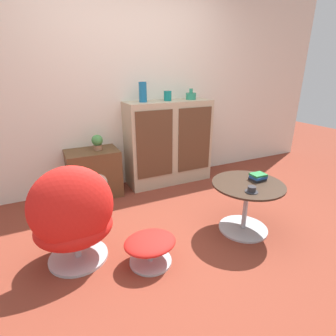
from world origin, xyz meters
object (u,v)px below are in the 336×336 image
(tv_console, at_px, (94,173))
(ottoman, at_px, (150,245))
(coffee_table, at_px, (246,201))
(vase_inner_left, at_px, (168,96))
(potted_plant, at_px, (97,142))
(vase_leftmost, at_px, (143,92))
(sideboard, at_px, (169,143))
(egg_chair, at_px, (73,218))
(vase_inner_right, at_px, (191,96))
(book_stack, at_px, (258,177))
(teacup, at_px, (252,190))

(tv_console, bearing_deg, ottoman, -84.11)
(tv_console, height_order, coffee_table, tv_console)
(coffee_table, height_order, vase_inner_left, vase_inner_left)
(coffee_table, relative_size, potted_plant, 3.61)
(vase_leftmost, bearing_deg, sideboard, -0.64)
(egg_chair, height_order, potted_plant, egg_chair)
(sideboard, relative_size, vase_leftmost, 4.82)
(vase_inner_right, height_order, potted_plant, vase_inner_right)
(tv_console, relative_size, egg_chair, 0.70)
(ottoman, height_order, book_stack, book_stack)
(ottoman, height_order, teacup, teacup)
(teacup, xyz_separation_m, book_stack, (0.23, 0.17, 0.01))
(vase_leftmost, xyz_separation_m, teacup, (0.38, -1.58, -0.71))
(egg_chair, relative_size, potted_plant, 4.72)
(tv_console, height_order, ottoman, tv_console)
(sideboard, relative_size, ottoman, 2.70)
(vase_inner_left, height_order, teacup, vase_inner_left)
(tv_console, relative_size, ottoman, 1.44)
(ottoman, distance_m, vase_inner_left, 1.98)
(sideboard, bearing_deg, teacup, -89.03)
(vase_leftmost, distance_m, book_stack, 1.68)
(egg_chair, height_order, coffee_table, egg_chair)
(sideboard, distance_m, vase_leftmost, 0.76)
(tv_console, distance_m, book_stack, 1.91)
(vase_leftmost, bearing_deg, vase_inner_left, 0.00)
(sideboard, relative_size, book_stack, 7.97)
(potted_plant, bearing_deg, vase_inner_left, 0.79)
(vase_inner_left, height_order, book_stack, vase_inner_left)
(egg_chair, xyz_separation_m, book_stack, (1.67, -0.20, 0.12))
(tv_console, height_order, vase_leftmost, vase_leftmost)
(ottoman, bearing_deg, vase_leftmost, 70.07)
(vase_inner_left, xyz_separation_m, teacup, (0.04, -1.58, -0.65))
(sideboard, xyz_separation_m, teacup, (0.03, -1.57, -0.04))
(ottoman, bearing_deg, potted_plant, 92.85)
(teacup, bearing_deg, book_stack, 36.29)
(sideboard, relative_size, vase_inner_left, 9.39)
(sideboard, height_order, coffee_table, sideboard)
(ottoman, xyz_separation_m, potted_plant, (-0.07, 1.45, 0.52))
(ottoman, bearing_deg, coffee_table, 2.07)
(coffee_table, distance_m, vase_inner_left, 1.67)
(tv_console, bearing_deg, book_stack, -47.19)
(ottoman, distance_m, potted_plant, 1.54)
(sideboard, bearing_deg, vase_leftmost, 179.36)
(vase_inner_left, distance_m, teacup, 1.71)
(coffee_table, relative_size, book_stack, 4.62)
(vase_leftmost, distance_m, vase_inner_right, 0.68)
(sideboard, relative_size, vase_inner_right, 8.21)
(tv_console, distance_m, teacup, 1.90)
(vase_leftmost, xyz_separation_m, book_stack, (0.61, -1.41, -0.70))
(vase_leftmost, bearing_deg, potted_plant, -178.76)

